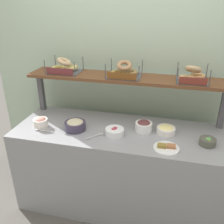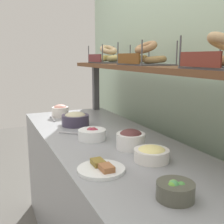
# 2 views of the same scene
# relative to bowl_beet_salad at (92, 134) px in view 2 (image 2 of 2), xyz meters

# --- Properties ---
(back_wall) EXTENTS (3.12, 0.06, 2.40)m
(back_wall) POSITION_rel_bowl_beet_salad_xyz_m (0.02, 0.64, 0.32)
(back_wall) COLOR #A7C1A6
(back_wall) RESTS_ON ground_plane
(deli_counter) EXTENTS (1.92, 0.70, 0.85)m
(deli_counter) POSITION_rel_bowl_beet_salad_xyz_m (0.02, 0.09, -0.46)
(deli_counter) COLOR gray
(deli_counter) RESTS_ON ground_plane
(shelf_riser_left) EXTENTS (0.05, 0.05, 0.40)m
(shelf_riser_left) POSITION_rel_bowl_beet_salad_xyz_m (-0.88, 0.36, 0.17)
(shelf_riser_left) COLOR #4C4C51
(shelf_riser_left) RESTS_ON deli_counter
(upper_shelf) EXTENTS (1.88, 0.32, 0.03)m
(upper_shelf) POSITION_rel_bowl_beet_salad_xyz_m (0.02, 0.36, 0.38)
(upper_shelf) COLOR brown
(upper_shelf) RESTS_ON shelf_riser_left
(bowl_beet_salad) EXTENTS (0.16, 0.16, 0.07)m
(bowl_beet_salad) POSITION_rel_bowl_beet_salad_xyz_m (0.00, 0.00, 0.00)
(bowl_beet_salad) COLOR white
(bowl_beet_salad) RESTS_ON deli_counter
(bowl_lox_spread) EXTENTS (0.13, 0.13, 0.10)m
(bowl_lox_spread) POSITION_rel_bowl_beet_salad_xyz_m (-0.70, -0.02, 0.02)
(bowl_lox_spread) COLOR white
(bowl_lox_spread) RESTS_ON deli_counter
(bowl_veggie_mix) EXTENTS (0.13, 0.13, 0.07)m
(bowl_veggie_mix) POSITION_rel_bowl_beet_salad_xyz_m (0.78, 0.02, -0.00)
(bowl_veggie_mix) COLOR #505044
(bowl_veggie_mix) RESTS_ON deli_counter
(bowl_egg_salad) EXTENTS (0.17, 0.17, 0.07)m
(bowl_egg_salad) POSITION_rel_bowl_beet_salad_xyz_m (0.44, 0.13, 0.00)
(bowl_egg_salad) COLOR white
(bowl_egg_salad) RESTS_ON deli_counter
(bowl_chocolate_spread) EXTENTS (0.15, 0.15, 0.11)m
(bowl_chocolate_spread) POSITION_rel_bowl_beet_salad_xyz_m (0.24, 0.13, 0.02)
(bowl_chocolate_spread) COLOR white
(bowl_chocolate_spread) RESTS_ON deli_counter
(bowl_tuna_salad) EXTENTS (0.19, 0.19, 0.10)m
(bowl_tuna_salad) POSITION_rel_bowl_beet_salad_xyz_m (-0.37, 0.01, 0.01)
(bowl_tuna_salad) COLOR #3B334A
(bowl_tuna_salad) RESTS_ON deli_counter
(serving_plate_white) EXTENTS (0.21, 0.21, 0.04)m
(serving_plate_white) POSITION_rel_bowl_beet_salad_xyz_m (0.45, -0.12, -0.02)
(serving_plate_white) COLOR white
(serving_plate_white) RESTS_ON deli_counter
(serving_spoon_near_plate) EXTENTS (0.13, 0.14, 0.01)m
(serving_spoon_near_plate) POSITION_rel_bowl_beet_salad_xyz_m (-0.14, -0.06, -0.03)
(serving_spoon_near_plate) COLOR #B7B7BC
(serving_spoon_near_plate) RESTS_ON deli_counter
(serving_spoon_by_edge) EXTENTS (0.18, 0.03, 0.01)m
(serving_spoon_by_edge) POSITION_rel_bowl_beet_salad_xyz_m (-0.66, -0.09, -0.03)
(serving_spoon_by_edge) COLOR #B7B7BC
(serving_spoon_by_edge) RESTS_ON deli_counter
(bagel_basket_plain) EXTENTS (0.31, 0.25, 0.15)m
(bagel_basket_plain) POSITION_rel_bowl_beet_salad_xyz_m (-0.59, 0.36, 0.45)
(bagel_basket_plain) COLOR #4C4C51
(bagel_basket_plain) RESTS_ON upper_shelf
(bagel_basket_everything) EXTENTS (0.31, 0.25, 0.15)m
(bagel_basket_everything) POSITION_rel_bowl_beet_salad_xyz_m (0.01, 0.34, 0.44)
(bagel_basket_everything) COLOR #4C4C51
(bagel_basket_everything) RESTS_ON upper_shelf
(bagel_basket_sesame) EXTENTS (0.27, 0.25, 0.16)m
(bagel_basket_sesame) POSITION_rel_bowl_beet_salad_xyz_m (0.61, 0.35, 0.45)
(bagel_basket_sesame) COLOR #4C4C51
(bagel_basket_sesame) RESTS_ON upper_shelf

